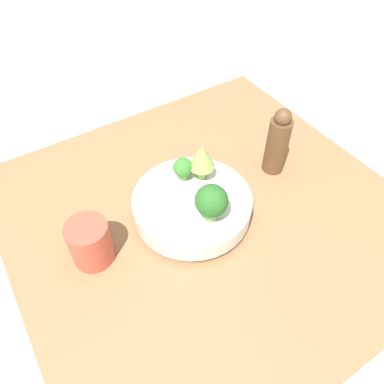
% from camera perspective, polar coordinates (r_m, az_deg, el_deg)
% --- Properties ---
extents(ground_plane, '(6.00, 6.00, 0.00)m').
position_cam_1_polar(ground_plane, '(0.91, 2.26, -4.66)').
color(ground_plane, silver).
extents(table, '(0.86, 0.88, 0.04)m').
position_cam_1_polar(table, '(0.90, 2.30, -3.81)').
color(table, olive).
rests_on(table, ground_plane).
extents(bowl, '(0.27, 0.27, 0.06)m').
position_cam_1_polar(bowl, '(0.84, -0.00, -2.06)').
color(bowl, silver).
rests_on(bowl, table).
extents(broccoli_floret_left, '(0.07, 0.07, 0.09)m').
position_cam_1_polar(broccoli_floret_left, '(0.75, 2.98, -1.46)').
color(broccoli_floret_left, '#7AB256').
rests_on(broccoli_floret_left, bowl).
extents(broccoli_floret_right, '(0.05, 0.05, 0.06)m').
position_cam_1_polar(broccoli_floret_right, '(0.84, -1.40, 3.67)').
color(broccoli_floret_right, '#7AB256').
rests_on(broccoli_floret_right, bowl).
extents(romanesco_piece_near, '(0.06, 0.06, 0.09)m').
position_cam_1_polar(romanesco_piece_near, '(0.83, 1.52, 5.29)').
color(romanesco_piece_near, '#7AB256').
rests_on(romanesco_piece_near, bowl).
extents(cup, '(0.09, 0.09, 0.10)m').
position_cam_1_polar(cup, '(0.79, -15.24, -7.43)').
color(cup, '#C64C38').
rests_on(cup, table).
extents(pepper_mill, '(0.05, 0.05, 0.18)m').
position_cam_1_polar(pepper_mill, '(0.94, 12.90, 7.36)').
color(pepper_mill, brown).
rests_on(pepper_mill, table).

